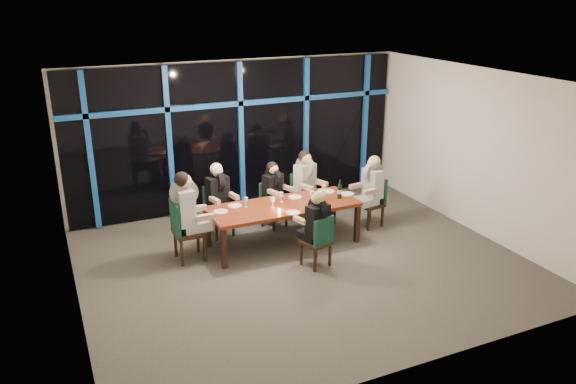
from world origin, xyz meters
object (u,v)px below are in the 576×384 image
object	(u,v)px
chair_far_left	(217,207)
diner_far_mid	(274,185)
diner_far_right	(306,176)
dining_table	(283,208)
diner_end_right	(371,181)
chair_near_mid	(319,239)
chair_end_right	(373,199)
diner_end_left	(187,203)
diner_near_mid	(316,217)
diner_far_left	(218,189)
water_pitcher	(321,195)
chair_far_mid	(272,202)
chair_far_right	(303,194)
wine_bottle	(340,191)
chair_end_left	(183,228)

from	to	relation	value
chair_far_left	diner_far_mid	world-z (taller)	diner_far_mid
diner_far_right	dining_table	bearing A→B (deg)	-155.58
diner_far_mid	diner_end_right	world-z (taller)	diner_end_right
chair_far_left	chair_near_mid	distance (m)	2.23
chair_end_right	chair_near_mid	size ratio (longest dim) A/B	1.06
diner_end_right	diner_end_left	bearing A→B (deg)	-99.76
diner_end_left	diner_near_mid	size ratio (longest dim) A/B	1.18
diner_near_mid	diner_far_left	bearing A→B (deg)	-75.65
diner_end_right	water_pitcher	xyz separation A→B (m)	(-1.14, -0.18, -0.05)
chair_far_mid	diner_end_right	xyz separation A→B (m)	(1.70, -0.77, 0.41)
chair_far_right	water_pitcher	distance (m)	1.03
dining_table	wine_bottle	xyz separation A→B (m)	(1.04, -0.12, 0.20)
chair_far_right	diner_far_left	xyz separation A→B (m)	(-1.71, -0.05, 0.36)
dining_table	chair_end_left	xyz separation A→B (m)	(-1.75, 0.11, -0.10)
diner_far_left	diner_end_left	bearing A→B (deg)	-148.15
chair_far_left	chair_far_mid	size ratio (longest dim) A/B	1.07
dining_table	chair_far_mid	bearing A→B (deg)	80.94
chair_far_right	diner_end_right	xyz separation A→B (m)	(1.03, -0.79, 0.36)
chair_end_right	diner_far_right	distance (m)	1.35
diner_far_left	diner_end_right	world-z (taller)	diner_end_right
dining_table	wine_bottle	bearing A→B (deg)	-6.64
dining_table	diner_far_left	bearing A→B (deg)	137.32
chair_end_right	diner_near_mid	bearing A→B (deg)	-68.25
chair_end_left	diner_end_right	size ratio (longest dim) A/B	1.15
chair_far_mid	diner_far_mid	bearing A→B (deg)	-90.00
chair_far_right	chair_end_left	bearing A→B (deg)	177.36
chair_end_left	diner_far_right	size ratio (longest dim) A/B	1.12
chair_end_right	chair_near_mid	distance (m)	2.08
diner_far_left	diner_near_mid	distance (m)	2.08
diner_far_right	chair_end_left	bearing A→B (deg)	175.61
chair_far_mid	water_pitcher	xyz separation A→B (m)	(0.56, -0.95, 0.36)
diner_end_right	chair_near_mid	bearing A→B (deg)	-65.33
diner_end_right	wine_bottle	world-z (taller)	diner_end_right
chair_near_mid	wine_bottle	xyz separation A→B (m)	(0.87, 0.91, 0.39)
chair_far_right	diner_far_right	bearing A→B (deg)	-90.00
diner_end_left	diner_near_mid	world-z (taller)	diner_end_left
diner_end_right	water_pitcher	size ratio (longest dim) A/B	4.65
chair_end_right	diner_far_left	xyz separation A→B (m)	(-2.82, 0.73, 0.37)
diner_far_right	chair_end_right	bearing A→B (deg)	-52.37
diner_far_mid	chair_far_mid	bearing A→B (deg)	90.00
chair_far_mid	diner_near_mid	distance (m)	1.85
chair_far_left	diner_far_left	size ratio (longest dim) A/B	1.03
diner_end_left	chair_near_mid	bearing A→B (deg)	-123.32
chair_far_right	chair_near_mid	distance (m)	2.02
dining_table	diner_end_right	world-z (taller)	diner_end_right
dining_table	chair_far_right	world-z (taller)	chair_far_right
chair_end_left	diner_far_mid	distance (m)	2.04
chair_far_left	chair_end_left	size ratio (longest dim) A/B	0.89
chair_far_mid	chair_end_left	size ratio (longest dim) A/B	0.83
diner_far_left	chair_end_left	bearing A→B (deg)	-151.24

